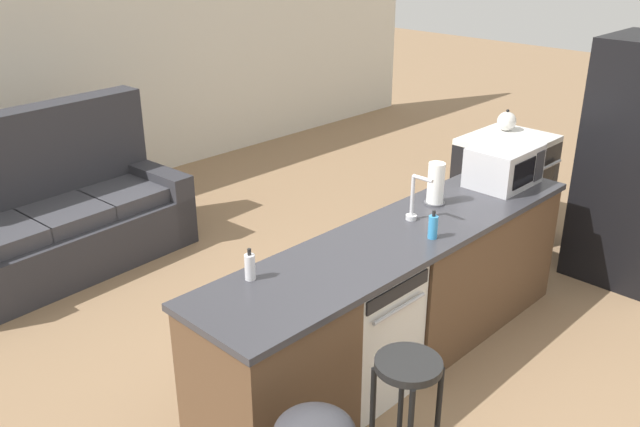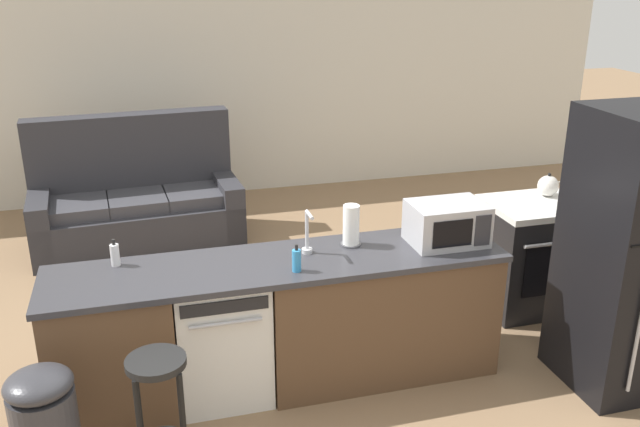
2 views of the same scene
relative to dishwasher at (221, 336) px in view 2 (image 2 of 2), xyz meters
name	(u,v)px [view 2 (image 2 of 2)]	position (x,y,z in m)	size (l,w,h in m)	color
ground_plane	(261,385)	(0.25, 0.00, -0.42)	(24.00, 24.00, 0.00)	#896B4C
wall_back	(216,87)	(0.55, 4.20, 0.88)	(10.00, 0.06, 2.60)	silver
kitchen_counter	(295,326)	(0.49, 0.00, 0.00)	(2.94, 0.66, 0.90)	brown
dishwasher	(221,336)	(0.00, 0.00, 0.00)	(0.58, 0.61, 0.84)	silver
stove_range	(531,255)	(2.60, 0.55, 0.03)	(0.76, 0.68, 0.90)	black
refrigerator	(633,253)	(2.60, -0.55, 0.51)	(0.72, 0.73, 1.87)	black
microwave	(447,223)	(1.55, 0.00, 0.62)	(0.50, 0.37, 0.28)	#B7B7BC
sink_faucet	(307,235)	(0.60, 0.07, 0.61)	(0.07, 0.18, 0.30)	silver
paper_towel_roll	(351,226)	(0.91, 0.13, 0.62)	(0.14, 0.14, 0.28)	#4C4C51
soap_bottle	(297,260)	(0.47, -0.17, 0.55)	(0.06, 0.06, 0.18)	#338CCC
dish_soap_bottle	(115,255)	(-0.60, 0.21, 0.55)	(0.06, 0.06, 0.18)	silver
kettle	(548,186)	(2.77, 0.68, 0.56)	(0.21, 0.17, 0.19)	silver
bar_stool	(159,392)	(-0.42, -0.69, 0.11)	(0.32, 0.32, 0.74)	black
couch	(137,204)	(-0.47, 2.85, -0.03)	(2.05, 1.03, 1.27)	#2D2D33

